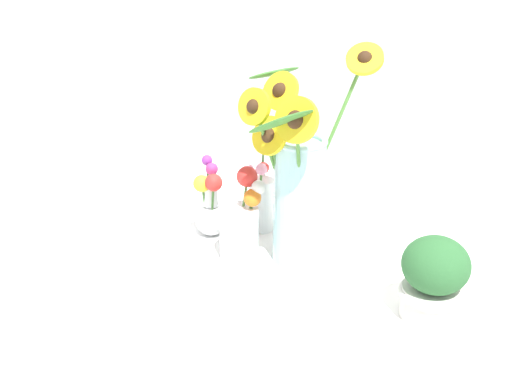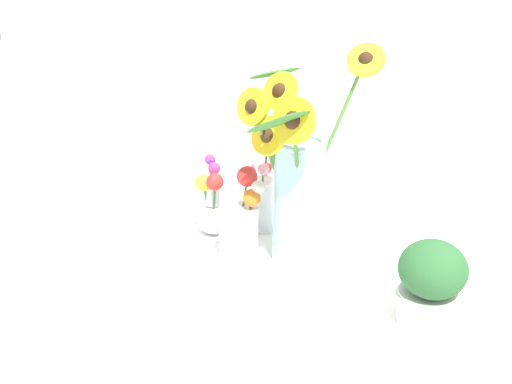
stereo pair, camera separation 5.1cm
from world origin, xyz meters
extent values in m
plane|color=white|center=(0.00, 0.00, 0.00)|extent=(6.00, 6.00, 0.00)
cylinder|color=white|center=(0.01, 0.03, 0.01)|extent=(0.49, 0.49, 0.02)
cylinder|color=#9ED1D6|center=(0.10, 0.06, 0.15)|extent=(0.10, 0.10, 0.25)
torus|color=#9ED1D6|center=(0.10, 0.06, 0.28)|extent=(0.11, 0.11, 0.01)
cylinder|color=#4C8438|center=(0.08, 0.06, 0.22)|extent=(0.04, 0.03, 0.30)
cylinder|color=yellow|center=(0.06, 0.04, 0.38)|extent=(0.08, 0.05, 0.08)
sphere|color=#382314|center=(0.06, 0.04, 0.38)|extent=(0.03, 0.03, 0.03)
cylinder|color=#4C8438|center=(0.08, 0.03, 0.17)|extent=(0.05, 0.05, 0.24)
cylinder|color=yellow|center=(0.06, 0.01, 0.30)|extent=(0.09, 0.04, 0.08)
sphere|color=#382314|center=(0.06, 0.01, 0.30)|extent=(0.03, 0.03, 0.03)
cylinder|color=#4C8438|center=(0.07, 0.08, 0.17)|extent=(0.06, 0.07, 0.23)
cylinder|color=yellow|center=(0.04, 0.11, 0.29)|extent=(0.10, 0.08, 0.08)
sphere|color=#382314|center=(0.04, 0.11, 0.29)|extent=(0.04, 0.04, 0.04)
cylinder|color=#4C8438|center=(0.06, 0.03, 0.22)|extent=(0.04, 0.10, 0.27)
cylinder|color=yellow|center=(0.04, -0.02, 0.36)|extent=(0.08, 0.03, 0.08)
sphere|color=#382314|center=(0.04, -0.02, 0.36)|extent=(0.03, 0.03, 0.03)
cylinder|color=#4C8438|center=(0.12, 0.12, 0.26)|extent=(0.09, 0.09, 0.32)
cylinder|color=yellow|center=(0.17, 0.16, 0.43)|extent=(0.08, 0.06, 0.07)
sphere|color=#382314|center=(0.17, 0.16, 0.43)|extent=(0.03, 0.03, 0.03)
cylinder|color=#4C8438|center=(0.12, 0.03, 0.21)|extent=(0.04, 0.09, 0.27)
cylinder|color=yellow|center=(0.13, -0.01, 0.35)|extent=(0.09, 0.04, 0.09)
sphere|color=#382314|center=(0.13, -0.01, 0.35)|extent=(0.04, 0.04, 0.04)
ellipsoid|color=#38702D|center=(0.11, -0.03, 0.34)|extent=(0.13, 0.08, 0.08)
ellipsoid|color=#38702D|center=(0.01, 0.09, 0.40)|extent=(0.09, 0.13, 0.03)
cylinder|color=white|center=(0.00, -0.01, 0.08)|extent=(0.08, 0.08, 0.11)
cylinder|color=#568E42|center=(0.01, 0.00, 0.12)|extent=(0.03, 0.02, 0.12)
sphere|color=white|center=(0.03, 0.01, 0.18)|extent=(0.03, 0.03, 0.03)
cylinder|color=#568E42|center=(0.01, 0.00, 0.11)|extent=(0.03, 0.01, 0.10)
sphere|color=orange|center=(0.02, 0.00, 0.16)|extent=(0.04, 0.04, 0.04)
cylinder|color=#568E42|center=(0.00, 0.00, 0.13)|extent=(0.01, 0.03, 0.13)
sphere|color=red|center=(0.00, 0.01, 0.20)|extent=(0.04, 0.04, 0.04)
sphere|color=white|center=(-0.12, 0.03, 0.06)|extent=(0.07, 0.07, 0.07)
cylinder|color=white|center=(-0.12, 0.03, 0.12)|extent=(0.03, 0.03, 0.05)
cylinder|color=#427533|center=(-0.10, 0.02, 0.10)|extent=(0.03, 0.02, 0.11)
sphere|color=red|center=(-0.09, 0.02, 0.16)|extent=(0.04, 0.04, 0.04)
cylinder|color=#427533|center=(-0.14, 0.05, 0.11)|extent=(0.04, 0.04, 0.13)
sphere|color=purple|center=(-0.16, 0.07, 0.18)|extent=(0.02, 0.02, 0.02)
cylinder|color=#427533|center=(-0.12, 0.02, 0.11)|extent=(0.01, 0.03, 0.10)
sphere|color=yellow|center=(-0.12, 0.01, 0.15)|extent=(0.04, 0.04, 0.04)
cylinder|color=#427533|center=(-0.12, 0.05, 0.11)|extent=(0.03, 0.03, 0.12)
sphere|color=#C6337A|center=(-0.13, 0.06, 0.17)|extent=(0.03, 0.03, 0.03)
cylinder|color=white|center=(-0.04, 0.12, 0.08)|extent=(0.06, 0.06, 0.12)
cylinder|color=#427533|center=(-0.04, 0.11, 0.12)|extent=(0.02, 0.01, 0.12)
sphere|color=pink|center=(-0.03, 0.11, 0.18)|extent=(0.03, 0.03, 0.03)
cylinder|color=#427533|center=(-0.05, 0.10, 0.12)|extent=(0.02, 0.02, 0.10)
sphere|color=pink|center=(-0.06, 0.09, 0.17)|extent=(0.03, 0.03, 0.03)
cylinder|color=#427533|center=(-0.05, 0.14, 0.11)|extent=(0.03, 0.03, 0.10)
sphere|color=red|center=(-0.06, 0.15, 0.16)|extent=(0.03, 0.03, 0.03)
cylinder|color=#427533|center=(-0.06, 0.15, 0.14)|extent=(0.02, 0.04, 0.14)
sphere|color=white|center=(-0.07, 0.17, 0.21)|extent=(0.04, 0.04, 0.04)
cylinder|color=beige|center=(0.39, 0.06, 0.03)|extent=(0.11, 0.11, 0.06)
torus|color=beige|center=(0.39, 0.06, 0.05)|extent=(0.12, 0.12, 0.01)
ellipsoid|color=#285B2D|center=(0.39, 0.06, 0.11)|extent=(0.12, 0.12, 0.10)
camera|label=1|loc=(0.68, -0.86, 0.66)|focal=42.00mm
camera|label=2|loc=(0.72, -0.83, 0.66)|focal=42.00mm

